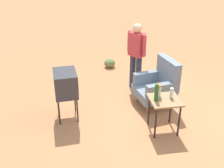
# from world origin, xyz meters

# --- Properties ---
(ground_plane) EXTENTS (60.00, 60.00, 0.00)m
(ground_plane) POSITION_xyz_m (0.00, 0.00, 0.00)
(ground_plane) COLOR #C17A4C
(armchair) EXTENTS (0.90, 0.91, 1.06)m
(armchair) POSITION_xyz_m (-0.23, 0.05, 0.50)
(armchair) COLOR #937047
(armchair) RESTS_ON ground
(side_table) EXTENTS (0.56, 0.56, 0.68)m
(side_table) POSITION_xyz_m (0.72, -0.14, 0.57)
(side_table) COLOR black
(side_table) RESTS_ON ground
(tv_on_stand) EXTENTS (0.63, 0.49, 1.03)m
(tv_on_stand) POSITION_xyz_m (-0.02, -1.94, 0.78)
(tv_on_stand) COLOR black
(tv_on_stand) RESTS_ON ground
(person_standing) EXTENTS (0.49, 0.38, 1.64)m
(person_standing) POSITION_xyz_m (-1.10, -0.26, 0.94)
(person_standing) COLOR #2D3347
(person_standing) RESTS_ON ground
(bottle_short_clear) EXTENTS (0.06, 0.06, 0.20)m
(bottle_short_clear) POSITION_xyz_m (0.68, -0.01, 0.78)
(bottle_short_clear) COLOR silver
(bottle_short_clear) RESTS_ON side_table
(bottle_wine_green) EXTENTS (0.07, 0.07, 0.32)m
(bottle_wine_green) POSITION_xyz_m (0.72, -0.32, 0.84)
(bottle_wine_green) COLOR #1E5623
(bottle_wine_green) RESTS_ON side_table
(flower_vase) EXTENTS (0.15, 0.10, 0.27)m
(flower_vase) POSITION_xyz_m (0.59, -0.23, 0.83)
(flower_vase) COLOR silver
(flower_vase) RESTS_ON side_table
(shrub_far) EXTENTS (0.32, 0.32, 0.25)m
(shrub_far) POSITION_xyz_m (-2.52, -0.69, 0.12)
(shrub_far) COLOR olive
(shrub_far) RESTS_ON ground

